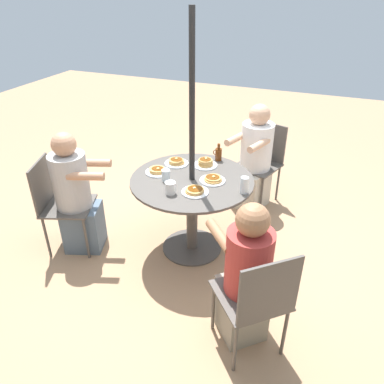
# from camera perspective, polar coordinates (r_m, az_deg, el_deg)

# --- Properties ---
(ground_plane) EXTENTS (12.00, 12.00, 0.00)m
(ground_plane) POSITION_cam_1_polar(r_m,az_deg,el_deg) (3.64, 0.00, -8.42)
(ground_plane) COLOR tan
(patio_table) EXTENTS (1.07, 1.07, 0.75)m
(patio_table) POSITION_cam_1_polar(r_m,az_deg,el_deg) (3.31, 0.00, -0.70)
(patio_table) COLOR #4C4742
(patio_table) RESTS_ON ground
(umbrella_pole) EXTENTS (0.05, 0.05, 2.10)m
(umbrella_pole) POSITION_cam_1_polar(r_m,az_deg,el_deg) (3.10, 0.00, 6.93)
(umbrella_pole) COLOR black
(umbrella_pole) RESTS_ON ground
(patio_chair_north) EXTENTS (0.54, 0.54, 0.88)m
(patio_chair_north) POSITION_cam_1_polar(r_m,az_deg,el_deg) (4.24, 10.63, 5.08)
(patio_chair_north) COLOR #514C47
(patio_chair_north) RESTS_ON ground
(diner_north) EXTENTS (0.47, 0.57, 1.16)m
(diner_north) POSITION_cam_1_polar(r_m,az_deg,el_deg) (4.09, 9.44, 4.62)
(diner_north) COLOR beige
(diner_north) RESTS_ON ground
(patio_chair_east) EXTENTS (0.54, 0.54, 0.88)m
(patio_chair_east) POSITION_cam_1_polar(r_m,az_deg,el_deg) (3.59, -19.74, -1.13)
(patio_chair_east) COLOR #514C47
(patio_chair_east) RESTS_ON ground
(diner_east) EXTENTS (0.54, 0.45, 1.16)m
(diner_east) POSITION_cam_1_polar(r_m,az_deg,el_deg) (3.52, -17.23, -0.82)
(diner_east) COLOR slate
(diner_east) RESTS_ON ground
(patio_chair_south) EXTENTS (0.60, 0.60, 0.88)m
(patio_chair_south) POSITION_cam_1_polar(r_m,az_deg,el_deg) (2.48, 9.92, -15.53)
(patio_chair_south) COLOR #514C47
(patio_chair_south) RESTS_ON ground
(diner_south) EXTENTS (0.54, 0.55, 1.11)m
(diner_south) POSITION_cam_1_polar(r_m,az_deg,el_deg) (2.58, 8.09, -12.86)
(diner_south) COLOR gray
(diner_south) RESTS_ON ground
(pancake_plate_a) EXTENTS (0.22, 0.22, 0.05)m
(pancake_plate_a) POSITION_cam_1_polar(r_m,az_deg,el_deg) (3.01, 0.44, 0.16)
(pancake_plate_a) COLOR white
(pancake_plate_a) RESTS_ON patio_table
(pancake_plate_b) EXTENTS (0.22, 0.22, 0.08)m
(pancake_plate_b) POSITION_cam_1_polar(r_m,az_deg,el_deg) (3.45, 2.06, 4.42)
(pancake_plate_b) COLOR white
(pancake_plate_b) RESTS_ON patio_table
(pancake_plate_c) EXTENTS (0.22, 0.22, 0.05)m
(pancake_plate_c) POSITION_cam_1_polar(r_m,az_deg,el_deg) (3.34, -5.28, 3.21)
(pancake_plate_c) COLOR white
(pancake_plate_c) RESTS_ON patio_table
(pancake_plate_d) EXTENTS (0.22, 0.22, 0.06)m
(pancake_plate_d) POSITION_cam_1_polar(r_m,az_deg,el_deg) (3.49, -2.39, 4.59)
(pancake_plate_d) COLOR white
(pancake_plate_d) RESTS_ON patio_table
(pancake_plate_e) EXTENTS (0.22, 0.22, 0.05)m
(pancake_plate_e) POSITION_cam_1_polar(r_m,az_deg,el_deg) (3.19, 3.19, 1.92)
(pancake_plate_e) COLOR white
(pancake_plate_e) RESTS_ON patio_table
(syrup_bottle) EXTENTS (0.09, 0.06, 0.17)m
(syrup_bottle) POSITION_cam_1_polar(r_m,az_deg,el_deg) (3.55, 4.04, 5.81)
(syrup_bottle) COLOR #602D0F
(syrup_bottle) RESTS_ON patio_table
(coffee_cup) EXTENTS (0.09, 0.09, 0.10)m
(coffee_cup) POSITION_cam_1_polar(r_m,az_deg,el_deg) (2.99, -3.32, 0.65)
(coffee_cup) COLOR white
(coffee_cup) RESTS_ON patio_table
(drinking_glass_a) EXTENTS (0.07, 0.07, 0.10)m
(drinking_glass_a) POSITION_cam_1_polar(r_m,az_deg,el_deg) (3.18, -4.01, 2.55)
(drinking_glass_a) COLOR silver
(drinking_glass_a) RESTS_ON patio_table
(drinking_glass_b) EXTENTS (0.06, 0.06, 0.14)m
(drinking_glass_b) POSITION_cam_1_polar(r_m,az_deg,el_deg) (3.02, 7.97, 1.05)
(drinking_glass_b) COLOR silver
(drinking_glass_b) RESTS_ON patio_table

